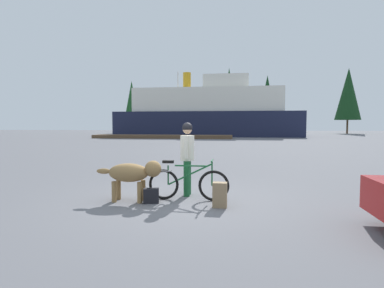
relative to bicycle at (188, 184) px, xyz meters
name	(u,v)px	position (x,y,z in m)	size (l,w,h in m)	color
ground_plane	(182,201)	(-0.12, -0.06, -0.37)	(160.00, 160.00, 0.00)	slate
bicycle	(188,184)	(0.00, 0.00, 0.00)	(1.76, 0.44, 0.89)	black
person_cyclist	(187,152)	(-0.08, 0.48, 0.64)	(0.32, 0.53, 1.69)	#19592D
dog	(133,173)	(-1.14, -0.26, 0.24)	(1.43, 0.46, 0.88)	olive
backpack	(220,195)	(0.72, -0.48, -0.12)	(0.28, 0.20, 0.50)	#8C7251
handbag_pannier	(151,196)	(-0.72, -0.34, -0.21)	(0.32, 0.18, 0.31)	black
dock_pier	(162,137)	(-7.72, 29.96, -0.17)	(16.55, 2.72, 0.40)	brown
ferry_boat	(209,114)	(-2.87, 37.88, 2.81)	(25.11, 8.03, 8.96)	#191E38
sailboat_moored	(178,132)	(-7.54, 39.12, 0.15)	(6.91, 1.94, 9.30)	navy
pine_tree_far_left	(132,101)	(-19.37, 53.18, 5.78)	(3.01, 3.01, 10.11)	#4C331E
pine_tree_center	(229,92)	(-0.50, 55.94, 7.60)	(2.86, 2.86, 12.71)	#4C331E
pine_tree_far_right	(348,94)	(20.63, 53.04, 6.69)	(4.39, 4.39, 11.66)	#4C331E
pine_tree_mid_back	(267,97)	(7.36, 61.56, 6.97)	(3.64, 3.64, 11.91)	#4C331E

